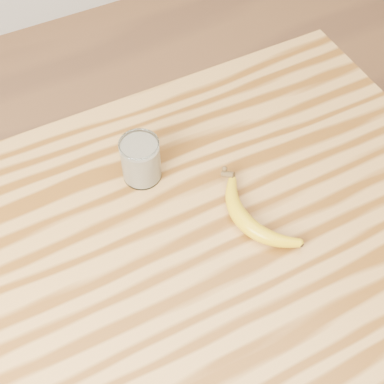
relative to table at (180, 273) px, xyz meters
name	(u,v)px	position (x,y,z in m)	size (l,w,h in m)	color
room	(172,52)	(0.00, 0.00, 0.58)	(4.04, 4.04, 2.70)	brown
table	(180,273)	(0.00, 0.00, 0.00)	(1.20, 0.80, 0.90)	#A97539
smoothie_glass	(141,160)	(0.00, 0.18, 0.18)	(0.08, 0.08, 0.10)	white
banana	(246,224)	(0.13, -0.03, 0.15)	(0.10, 0.28, 0.03)	#C69B0F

